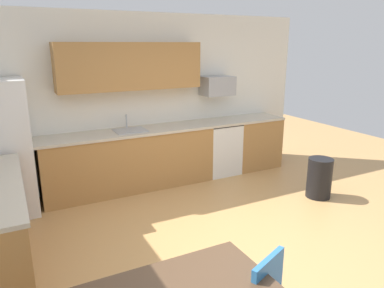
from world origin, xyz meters
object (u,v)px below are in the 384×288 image
object	(u,v)px
oven_range	(219,148)
trash_bin	(319,178)
refrigerator	(0,150)
microwave	(217,86)

from	to	relation	value
oven_range	trash_bin	xyz separation A→B (m)	(0.76, -1.61, -0.16)
refrigerator	trash_bin	xyz separation A→B (m)	(4.16, -1.53, -0.60)
refrigerator	microwave	size ratio (longest dim) A/B	3.34
oven_range	microwave	xyz separation A→B (m)	(-0.00, 0.10, 1.08)
oven_range	refrigerator	bearing A→B (deg)	-178.65
refrigerator	oven_range	xyz separation A→B (m)	(3.39, 0.08, -0.45)
refrigerator	trash_bin	world-z (taller)	refrigerator
microwave	refrigerator	bearing A→B (deg)	-176.96
oven_range	trash_bin	bearing A→B (deg)	-64.65
trash_bin	refrigerator	bearing A→B (deg)	159.76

